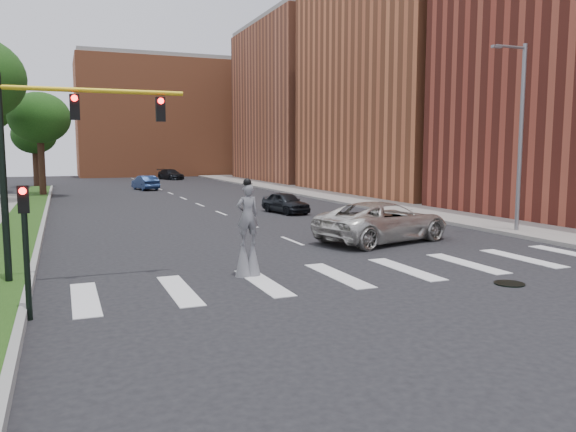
# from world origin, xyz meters

# --- Properties ---
(ground_plane) EXTENTS (160.00, 160.00, 0.00)m
(ground_plane) POSITION_xyz_m (0.00, 0.00, 0.00)
(ground_plane) COLOR black
(ground_plane) RESTS_ON ground
(grass_median) EXTENTS (2.00, 60.00, 0.25)m
(grass_median) POSITION_xyz_m (-11.50, 20.00, 0.12)
(grass_median) COLOR #1C3D11
(grass_median) RESTS_ON ground
(median_curb) EXTENTS (0.20, 60.00, 0.28)m
(median_curb) POSITION_xyz_m (-10.45, 20.00, 0.14)
(median_curb) COLOR gray
(median_curb) RESTS_ON ground
(sidewalk_right) EXTENTS (5.00, 90.00, 0.18)m
(sidewalk_right) POSITION_xyz_m (12.50, 25.00, 0.09)
(sidewalk_right) COLOR gray
(sidewalk_right) RESTS_ON ground
(manhole) EXTENTS (0.90, 0.90, 0.04)m
(manhole) POSITION_xyz_m (3.00, -2.00, 0.02)
(manhole) COLOR black
(manhole) RESTS_ON ground
(building_mid) EXTENTS (16.00, 22.00, 24.00)m
(building_mid) POSITION_xyz_m (22.00, 30.00, 12.00)
(building_mid) COLOR #B55F38
(building_mid) RESTS_ON ground
(building_far) EXTENTS (16.00, 22.00, 20.00)m
(building_far) POSITION_xyz_m (22.00, 54.00, 10.00)
(building_far) COLOR #A75A3D
(building_far) RESTS_ON ground
(building_backdrop) EXTENTS (26.00, 14.00, 18.00)m
(building_backdrop) POSITION_xyz_m (6.00, 78.00, 9.00)
(building_backdrop) COLOR #B55F38
(building_backdrop) RESTS_ON ground
(streetlight) EXTENTS (2.05, 0.20, 9.00)m
(streetlight) POSITION_xyz_m (10.90, 6.00, 4.90)
(streetlight) COLOR slate
(streetlight) RESTS_ON ground
(traffic_signal) EXTENTS (5.30, 0.23, 6.20)m
(traffic_signal) POSITION_xyz_m (-9.78, 3.00, 4.15)
(traffic_signal) COLOR black
(traffic_signal) RESTS_ON ground
(secondary_signal) EXTENTS (0.25, 0.21, 3.23)m
(secondary_signal) POSITION_xyz_m (-10.30, -0.50, 1.95)
(secondary_signal) COLOR black
(secondary_signal) RESTS_ON ground
(stilt_performer) EXTENTS (0.84, 0.53, 3.16)m
(stilt_performer) POSITION_xyz_m (-4.00, 2.04, 1.32)
(stilt_performer) COLOR black
(stilt_performer) RESTS_ON ground
(suv_crossing) EXTENTS (6.96, 4.47, 1.79)m
(suv_crossing) POSITION_xyz_m (3.70, 6.37, 0.89)
(suv_crossing) COLOR silver
(suv_crossing) RESTS_ON ground
(car_near) EXTENTS (2.31, 4.21, 1.36)m
(car_near) POSITION_xyz_m (3.86, 18.50, 0.68)
(car_near) COLOR black
(car_near) RESTS_ON ground
(car_mid) EXTENTS (2.38, 4.66, 1.46)m
(car_mid) POSITION_xyz_m (-1.55, 43.54, 0.73)
(car_mid) COLOR navy
(car_mid) RESTS_ON ground
(car_far) EXTENTS (3.41, 5.32, 1.44)m
(car_far) POSITION_xyz_m (4.54, 62.96, 0.72)
(car_far) COLOR black
(car_far) RESTS_ON ground
(tree_6) EXTENTS (5.07, 5.07, 8.92)m
(tree_6) POSITION_xyz_m (-10.97, 37.62, 6.71)
(tree_6) COLOR black
(tree_6) RESTS_ON ground
(tree_7) EXTENTS (4.70, 4.70, 7.65)m
(tree_7) POSITION_xyz_m (-12.02, 52.51, 5.60)
(tree_7) COLOR black
(tree_7) RESTS_ON ground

